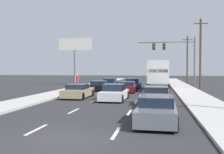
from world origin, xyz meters
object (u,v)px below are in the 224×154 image
at_px(car_navy, 110,83).
at_px(roadside_billboard, 75,50).
at_px(car_maroon, 128,87).
at_px(utility_pole_far, 187,59).
at_px(car_orange, 156,97).
at_px(car_gray, 157,110).
at_px(box_truck, 159,74).
at_px(traffic_signal_mast, 171,50).
at_px(car_blue, 133,84).
at_px(pedestrian_near_corner, 78,81).
at_px(car_white, 114,93).
at_px(car_tan, 78,92).
at_px(car_silver, 159,91).
at_px(utility_pole_mid, 200,53).
at_px(car_black, 99,86).

bearing_deg(car_navy, roadside_billboard, 155.42).
relative_size(car_maroon, utility_pole_far, 0.49).
distance_m(car_orange, car_gray, 6.19).
xyz_separation_m(box_truck, traffic_signal_mast, (1.91, 8.20, 3.35)).
relative_size(car_navy, car_orange, 0.97).
distance_m(car_navy, car_maroon, 8.91).
height_order(car_blue, pedestrian_near_corner, pedestrian_near_corner).
relative_size(roadside_billboard, pedestrian_near_corner, 4.34).
bearing_deg(car_white, car_tan, 160.04).
relative_size(traffic_signal_mast, pedestrian_near_corner, 4.93).
height_order(car_blue, car_silver, car_blue).
bearing_deg(car_blue, car_navy, 153.10).
bearing_deg(traffic_signal_mast, pedestrian_near_corner, -147.55).
relative_size(car_maroon, car_white, 0.97).
height_order(car_maroon, utility_pole_mid, utility_pole_mid).
height_order(car_silver, traffic_signal_mast, traffic_signal_mast).
bearing_deg(car_blue, box_truck, -41.32).
height_order(utility_pole_mid, utility_pole_far, utility_pole_mid).
distance_m(car_black, utility_pole_far, 23.09).
distance_m(utility_pole_far, roadside_billboard, 20.77).
bearing_deg(car_maroon, pedestrian_near_corner, 151.07).
bearing_deg(pedestrian_near_corner, car_navy, 50.92).
xyz_separation_m(car_white, car_orange, (3.38, -2.27, 0.00)).
distance_m(car_gray, roadside_billboard, 30.51).
bearing_deg(utility_pole_mid, car_navy, 172.70).
xyz_separation_m(car_black, utility_pole_far, (12.24, 19.19, 3.87)).
relative_size(car_white, car_gray, 0.93).
bearing_deg(car_blue, utility_pole_far, 58.94).
xyz_separation_m(car_maroon, utility_pole_far, (8.62, 20.88, 3.87)).
relative_size(car_navy, car_tan, 1.06).
bearing_deg(roadside_billboard, car_maroon, -48.85).
height_order(traffic_signal_mast, roadside_billboard, roadside_billboard).
bearing_deg(car_orange, box_truck, 89.00).
xyz_separation_m(car_maroon, box_truck, (3.36, 3.47, 1.48)).
bearing_deg(car_maroon, car_black, 155.01).
bearing_deg(utility_pole_far, car_gray, -98.32).
distance_m(box_truck, car_gray, 19.75).
xyz_separation_m(car_tan, utility_pole_far, (12.34, 27.38, 3.85)).
relative_size(car_tan, car_maroon, 1.03).
distance_m(car_maroon, utility_pole_far, 22.91).
bearing_deg(car_silver, roadside_billboard, 130.99).
height_order(car_navy, utility_pole_mid, utility_pole_mid).
relative_size(car_gray, traffic_signal_mast, 0.54).
xyz_separation_m(car_black, utility_pole_mid, (12.33, 4.96, 4.12)).
bearing_deg(car_white, utility_pole_mid, 58.11).
distance_m(car_maroon, car_gray, 16.53).
height_order(car_tan, car_white, car_white).
height_order(car_white, traffic_signal_mast, traffic_signal_mast).
bearing_deg(utility_pole_mid, car_maroon, -142.66).
relative_size(car_tan, car_blue, 1.03).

